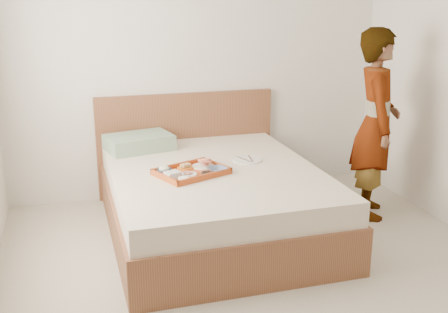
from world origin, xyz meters
TOP-DOWN VIEW (x-y plane):
  - ground at (0.00, 0.00)m, footprint 3.50×4.00m
  - wall_back at (0.00, 2.00)m, footprint 3.50×0.01m
  - bed at (-0.14, 1.00)m, footprint 1.65×2.00m
  - headboard at (-0.14, 1.97)m, footprint 1.65×0.06m
  - pillow at (-0.61, 1.69)m, footprint 0.61×0.48m
  - tray at (-0.33, 0.91)m, footprint 0.59×0.52m
  - prawn_plate at (-0.22, 1.02)m, footprint 0.22×0.22m
  - navy_bowl_big at (-0.15, 0.87)m, footprint 0.18×0.18m
  - sauce_dish at (-0.25, 0.81)m, footprint 0.09×0.09m
  - meat_plate at (-0.37, 0.86)m, footprint 0.16×0.16m
  - bread_plate at (-0.36, 1.02)m, footprint 0.16×0.16m
  - salad_bowl at (-0.53, 0.96)m, footprint 0.14×0.14m
  - plastic_tub at (-0.49, 0.84)m, footprint 0.13×0.12m
  - cheese_round at (-0.44, 0.74)m, footprint 0.09×0.09m
  - dinner_plate at (0.17, 1.12)m, footprint 0.25×0.25m
  - person at (1.25, 0.99)m, footprint 0.58×0.68m

SIDE VIEW (x-z plane):
  - ground at x=0.00m, z-range -0.01..0.01m
  - bed at x=-0.14m, z-range 0.00..0.53m
  - headboard at x=-0.14m, z-range 0.00..0.95m
  - dinner_plate at x=0.17m, z-range 0.53..0.54m
  - meat_plate at x=-0.37m, z-range 0.54..0.55m
  - bread_plate at x=-0.36m, z-range 0.54..0.55m
  - prawn_plate at x=-0.22m, z-range 0.54..0.55m
  - tray at x=-0.33m, z-range 0.53..0.58m
  - cheese_round at x=-0.44m, z-range 0.54..0.57m
  - sauce_dish at x=-0.25m, z-range 0.54..0.57m
  - salad_bowl at x=-0.53m, z-range 0.54..0.58m
  - navy_bowl_big at x=-0.15m, z-range 0.54..0.58m
  - plastic_tub at x=-0.49m, z-range 0.54..0.59m
  - pillow at x=-0.61m, z-range 0.53..0.66m
  - person at x=1.25m, z-range 0.00..1.57m
  - wall_back at x=0.00m, z-range 0.00..2.60m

